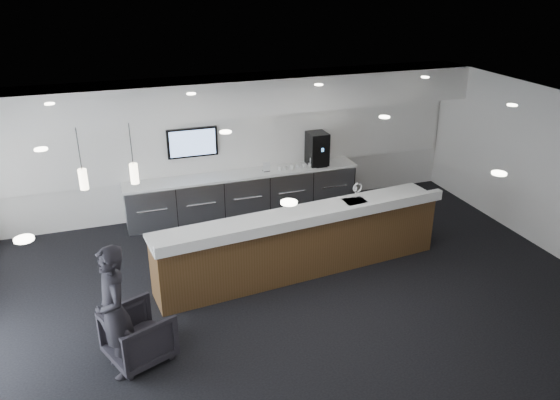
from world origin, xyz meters
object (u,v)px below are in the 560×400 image
object	(u,v)px
armchair	(139,335)
lounge_guest	(114,312)
service_counter	(302,242)
coffee_machine	(317,149)

from	to	relation	value
armchair	lounge_guest	xyz separation A→B (m)	(-0.27, -0.19, 0.56)
lounge_guest	armchair	bearing A→B (deg)	113.72
service_counter	lounge_guest	size ratio (longest dim) A/B	2.86
coffee_machine	lounge_guest	bearing A→B (deg)	-137.02
armchair	lounge_guest	world-z (taller)	lounge_guest
armchair	lounge_guest	size ratio (longest dim) A/B	0.44
service_counter	armchair	xyz separation A→B (m)	(-2.95, -1.46, -0.20)
coffee_machine	service_counter	bearing A→B (deg)	-117.60
coffee_machine	armchair	world-z (taller)	coffee_machine
service_counter	lounge_guest	bearing A→B (deg)	-158.83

